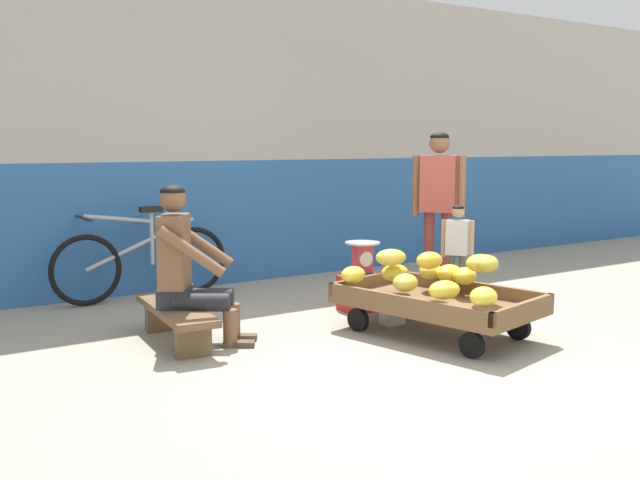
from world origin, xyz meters
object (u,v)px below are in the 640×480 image
at_px(plastic_crate, 362,293).
at_px(customer_child, 457,245).
at_px(vendor_seated, 187,266).
at_px(customer_adult, 438,195).
at_px(banana_cart, 437,304).
at_px(low_bench, 176,316).
at_px(weighing_scale, 362,258).
at_px(bicycle_near_left, 142,262).
at_px(shopping_bag, 392,309).

bearing_deg(plastic_crate, customer_child, -26.42).
bearing_deg(vendor_seated, customer_adult, 5.03).
xyz_separation_m(banana_cart, customer_adult, (0.94, 1.04, 0.71)).
xyz_separation_m(low_bench, weighing_scale, (1.74, 0.11, 0.25)).
height_order(plastic_crate, bicycle_near_left, bicycle_near_left).
height_order(banana_cart, low_bench, banana_cart).
bearing_deg(customer_adult, low_bench, -176.15).
xyz_separation_m(banana_cart, low_bench, (-1.72, 0.86, -0.04)).
relative_size(banana_cart, weighing_scale, 5.31).
bearing_deg(plastic_crate, customer_adult, 3.96).
relative_size(vendor_seated, shopping_bag, 4.75).
bearing_deg(low_bench, shopping_bag, -14.19).
bearing_deg(customer_adult, bicycle_near_left, 149.76).
bearing_deg(bicycle_near_left, customer_child, -39.49).
bearing_deg(weighing_scale, plastic_crate, 90.00).
height_order(low_bench, bicycle_near_left, bicycle_near_left).
bearing_deg(customer_child, vendor_seated, 175.08).
distance_m(weighing_scale, bicycle_near_left, 2.05).
relative_size(low_bench, plastic_crate, 3.12).
height_order(customer_child, shopping_bag, customer_child).
bearing_deg(weighing_scale, low_bench, -176.25).
distance_m(vendor_seated, bicycle_near_left, 1.63).
distance_m(low_bench, shopping_bag, 1.70).
xyz_separation_m(vendor_seated, plastic_crate, (1.67, 0.16, -0.42)).
height_order(low_bench, shopping_bag, low_bench).
xyz_separation_m(vendor_seated, shopping_bag, (1.58, -0.37, -0.45)).
distance_m(low_bench, customer_adult, 2.76).
height_order(vendor_seated, bicycle_near_left, vendor_seated).
distance_m(bicycle_near_left, shopping_bag, 2.41).
bearing_deg(vendor_seated, low_bench, 146.56).
height_order(banana_cart, customer_child, customer_child).
xyz_separation_m(banana_cart, shopping_bag, (-0.07, 0.44, -0.12)).
xyz_separation_m(vendor_seated, customer_adult, (2.58, 0.23, 0.38)).
distance_m(vendor_seated, weighing_scale, 1.68).
bearing_deg(weighing_scale, bicycle_near_left, 135.19).
xyz_separation_m(bicycle_near_left, shopping_bag, (1.36, -1.97, -0.23)).
relative_size(banana_cart, bicycle_near_left, 0.96).
xyz_separation_m(customer_child, shopping_bag, (-0.84, -0.16, -0.44)).
bearing_deg(bicycle_near_left, customer_adult, -30.24).
xyz_separation_m(plastic_crate, customer_adult, (0.91, 0.06, 0.80)).
distance_m(banana_cart, shopping_bag, 0.46).
distance_m(vendor_seated, plastic_crate, 1.73).
relative_size(banana_cart, customer_child, 1.77).
distance_m(banana_cart, weighing_scale, 1.00).
bearing_deg(shopping_bag, customer_child, 10.83).
bearing_deg(low_bench, customer_adult, 3.85).
bearing_deg(low_bench, vendor_seated, -33.44).
distance_m(low_bench, customer_child, 2.53).
height_order(low_bench, customer_adult, customer_adult).
height_order(low_bench, vendor_seated, vendor_seated).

